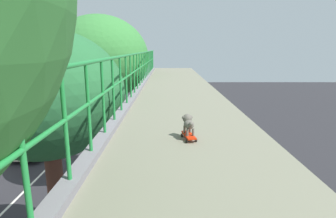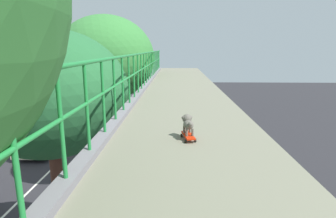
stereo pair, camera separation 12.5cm
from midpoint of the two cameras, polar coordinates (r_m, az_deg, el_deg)
overpass_deck at (r=3.32m, az=5.77°, el=-16.50°), size 2.67×32.74×0.48m
green_railing at (r=3.26m, az=-17.32°, el=-7.27°), size 0.20×31.10×1.23m
city_bus at (r=25.75m, az=-21.28°, el=-1.50°), size 2.58×11.86×3.23m
roadside_tree_mid at (r=8.53m, az=-22.84°, el=2.62°), size 4.45×4.45×8.32m
roadside_tree_far at (r=14.53m, az=-12.58°, el=10.15°), size 4.94×4.94×9.40m
toy_skateboard at (r=4.21m, az=5.11°, el=-5.61°), size 0.24×0.43×0.08m
small_dog at (r=4.20m, az=5.03°, el=-2.85°), size 0.20×0.35×0.30m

